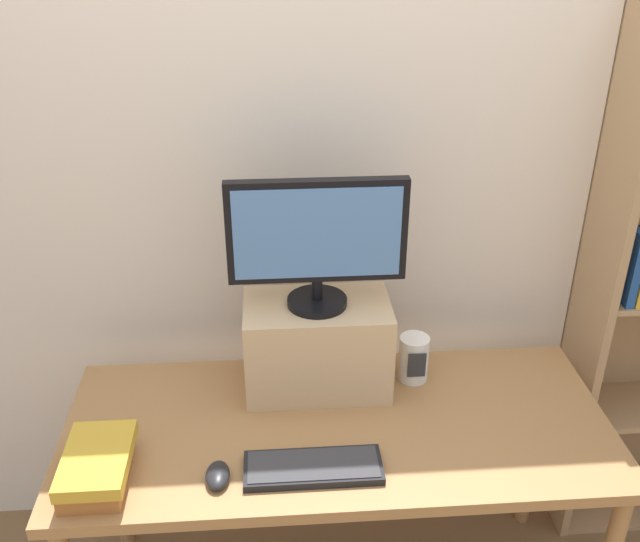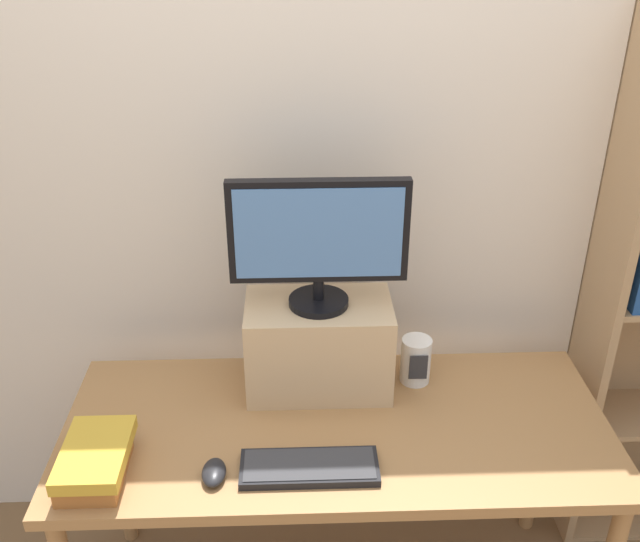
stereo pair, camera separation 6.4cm
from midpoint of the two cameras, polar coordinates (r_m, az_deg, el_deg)
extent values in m
cube|color=beige|center=(2.29, 1.58, 6.94)|extent=(7.00, 0.08, 2.60)
cube|color=#9E7042|center=(2.13, 2.24, -12.44)|extent=(1.59, 0.68, 0.04)
cylinder|color=#9E7042|center=(2.67, -15.10, -14.57)|extent=(0.05, 0.05, 0.72)
cylinder|color=#9E7042|center=(2.75, 17.77, -13.61)|extent=(0.05, 0.05, 0.72)
cube|color=tan|center=(2.49, 22.25, -2.23)|extent=(0.03, 0.28, 1.91)
cube|color=tan|center=(3.17, 24.43, -17.05)|extent=(0.59, 0.27, 0.02)
cube|color=navy|center=(2.43, 24.33, 0.45)|extent=(0.03, 0.20, 0.25)
cube|color=tan|center=(2.19, 0.73, -5.96)|extent=(0.44, 0.26, 0.29)
cylinder|color=black|center=(2.11, 0.76, -2.45)|extent=(0.18, 0.18, 0.02)
cylinder|color=black|center=(2.08, 0.77, -1.44)|extent=(0.03, 0.03, 0.06)
cube|color=black|center=(2.00, 0.80, 3.20)|extent=(0.51, 0.04, 0.31)
cube|color=#4C7AB7|center=(1.98, 0.83, 2.96)|extent=(0.47, 0.00, 0.27)
cube|color=black|center=(1.97, 0.11, -15.47)|extent=(0.37, 0.14, 0.02)
cube|color=#333335|center=(1.96, 0.11, -15.20)|extent=(0.35, 0.12, 0.00)
ellipsoid|color=black|center=(1.96, -7.53, -15.69)|extent=(0.06, 0.10, 0.04)
cube|color=#AD662D|center=(2.02, -16.70, -14.95)|extent=(0.16, 0.23, 0.05)
cube|color=gold|center=(2.00, -16.68, -13.83)|extent=(0.17, 0.26, 0.04)
cylinder|color=silver|center=(2.27, 8.47, -7.08)|extent=(0.09, 0.09, 0.15)
cube|color=#2D2D30|center=(2.22, 8.70, -7.64)|extent=(0.06, 0.00, 0.08)
camera|label=1|loc=(0.03, -89.05, 0.50)|focal=40.00mm
camera|label=2|loc=(0.03, 90.95, -0.50)|focal=40.00mm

